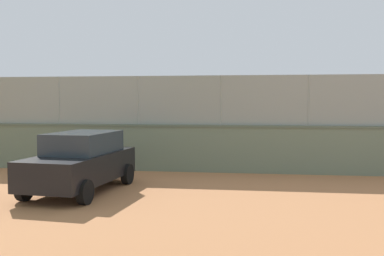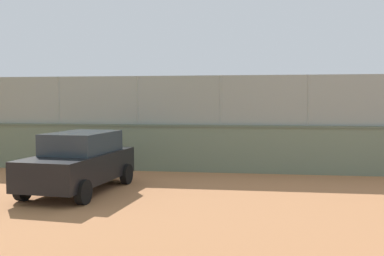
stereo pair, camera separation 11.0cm
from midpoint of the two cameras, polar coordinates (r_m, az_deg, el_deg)
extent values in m
plane|color=#B27247|center=(27.84, 1.02, -1.75)|extent=(260.00, 260.00, 0.00)
cube|color=slate|center=(16.00, 3.84, -2.78)|extent=(31.04, 0.79, 1.61)
cube|color=#556151|center=(15.93, 3.85, 0.25)|extent=(31.04, 0.85, 0.08)
cube|color=gray|center=(15.90, 3.87, 3.57)|extent=(30.42, 0.44, 1.77)
cylinder|color=gray|center=(15.96, 14.84, 3.46)|extent=(0.07, 0.07, 1.77)
cylinder|color=gray|center=(15.90, 3.87, 3.57)|extent=(0.07, 0.07, 1.77)
cylinder|color=gray|center=(16.42, -6.80, 3.55)|extent=(0.07, 0.07, 1.77)
cylinder|color=gray|center=(17.45, -16.51, 3.43)|extent=(0.07, 0.07, 1.77)
cylinder|color=black|center=(23.93, 6.53, -1.63)|extent=(0.21, 0.21, 0.84)
cylinder|color=black|center=(23.81, 6.14, -1.66)|extent=(0.21, 0.21, 0.84)
cylinder|color=#3372B2|center=(23.82, 6.34, 0.10)|extent=(0.48, 0.48, 0.62)
cylinder|color=#936B4C|center=(24.04, 6.88, 0.42)|extent=(0.44, 0.52, 0.17)
cylinder|color=#936B4C|center=(23.87, 5.31, 0.41)|extent=(0.44, 0.52, 0.17)
sphere|color=#936B4C|center=(23.80, 6.35, 1.13)|extent=(0.24, 0.24, 0.24)
cylinder|color=red|center=(23.79, 6.35, 1.38)|extent=(0.35, 0.35, 0.05)
cylinder|color=black|center=(24.02, 5.06, 0.43)|extent=(0.22, 0.26, 0.04)
ellipsoid|color=#333338|center=(24.20, 4.77, 0.46)|extent=(0.21, 0.25, 0.24)
cylinder|color=black|center=(19.82, -12.86, -2.88)|extent=(0.19, 0.19, 0.76)
cylinder|color=black|center=(20.02, -12.81, -2.82)|extent=(0.19, 0.19, 0.76)
cylinder|color=#429951|center=(19.86, -12.86, -0.96)|extent=(0.42, 0.42, 0.56)
cylinder|color=#D8AD84|center=(19.56, -12.79, -0.69)|extent=(0.54, 0.24, 0.16)
cylinder|color=#D8AD84|center=(20.12, -11.94, -0.57)|extent=(0.54, 0.24, 0.16)
sphere|color=#D8AD84|center=(19.83, -12.87, 0.16)|extent=(0.21, 0.21, 0.21)
cylinder|color=red|center=(19.83, -12.88, 0.43)|extent=(0.28, 0.28, 0.05)
cylinder|color=navy|center=(19.89, 2.19, -2.71)|extent=(0.18, 0.18, 0.80)
cylinder|color=navy|center=(19.96, 1.64, -2.69)|extent=(0.18, 0.18, 0.80)
cylinder|color=orange|center=(19.86, 1.92, -0.70)|extent=(0.40, 0.40, 0.59)
cylinder|color=brown|center=(19.81, 2.80, -0.37)|extent=(0.20, 0.57, 0.17)
cylinder|color=brown|center=(20.23, 1.37, -0.28)|extent=(0.20, 0.57, 0.17)
sphere|color=brown|center=(19.84, 1.92, 0.48)|extent=(0.23, 0.23, 0.23)
cylinder|color=white|center=(19.83, 1.92, 0.77)|extent=(0.28, 0.28, 0.05)
sphere|color=yellow|center=(21.56, 9.69, -0.23)|extent=(0.08, 0.08, 0.08)
sphere|color=yellow|center=(18.03, -5.74, -4.36)|extent=(0.19, 0.19, 0.19)
cube|color=black|center=(12.91, -14.03, -4.89)|extent=(2.05, 4.20, 0.77)
cube|color=#28333D|center=(13.01, -13.65, -1.80)|extent=(1.69, 2.40, 0.59)
cylinder|color=black|center=(11.38, -13.48, -7.99)|extent=(0.25, 0.64, 0.62)
cylinder|color=black|center=(12.25, -20.62, -7.30)|extent=(0.25, 0.64, 0.62)
cylinder|color=black|center=(13.86, -8.18, -5.87)|extent=(0.25, 0.64, 0.62)
cylinder|color=black|center=(14.58, -14.41, -5.48)|extent=(0.25, 0.64, 0.62)
camera|label=1|loc=(0.06, -89.84, 0.01)|focal=41.63mm
camera|label=2|loc=(0.06, 90.16, -0.01)|focal=41.63mm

